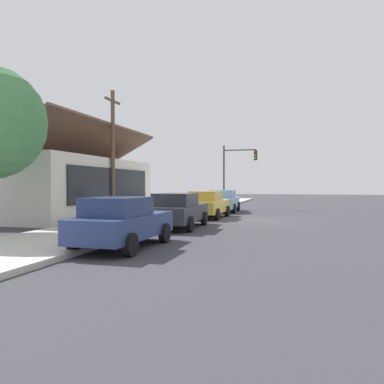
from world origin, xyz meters
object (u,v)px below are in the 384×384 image
Objects in this scene: car_skyblue at (224,201)px; traffic_light_main at (237,166)px; car_charcoal at (178,210)px; utility_pole_wooden at (113,151)px; car_mustard at (207,204)px; fire_hydrant_red at (197,207)px; car_navy at (122,222)px.

traffic_light_main is (3.97, -0.33, 2.68)m from car_skyblue.
utility_pole_wooden is at bearing 50.78° from car_charcoal.
car_mustard is 3.09m from fire_hydrant_red.
traffic_light_main is at bearing -7.22° from car_skyblue.
fire_hydrant_red is at bearing 7.23° from car_charcoal.
car_mustard is (11.32, -0.06, 0.00)m from car_navy.
car_skyblue is (10.87, -0.03, -0.00)m from car_charcoal.
fire_hydrant_red is at bearing 150.30° from car_skyblue.
utility_pole_wooden is at bearing 152.28° from traffic_light_main.
car_navy is 0.84× the size of traffic_light_main.
fire_hydrant_red is (8.27, 1.30, -0.32)m from car_charcoal.
car_charcoal is at bearing -171.04° from fire_hydrant_red.
car_navy is 0.92× the size of car_charcoal.
utility_pole_wooden reaches higher than fire_hydrant_red.
utility_pole_wooden is (4.07, 5.30, 3.11)m from car_charcoal.
fire_hydrant_red is (14.06, 1.33, -0.32)m from car_navy.
car_charcoal is 7.38m from utility_pole_wooden.
car_skyblue reaches higher than fire_hydrant_red.
car_mustard is 0.97× the size of car_skyblue.
car_mustard is at bearing 178.32° from traffic_light_main.
traffic_light_main is at bearing -0.10° from car_navy.
car_skyblue is 0.61× the size of utility_pole_wooden.
fire_hydrant_red is (2.74, 1.39, -0.32)m from car_mustard.
traffic_light_main is 0.69× the size of utility_pole_wooden.
car_mustard is 6.33× the size of fire_hydrant_red.
car_mustard is 6.39m from utility_pole_wooden.
car_charcoal is 10.87m from car_skyblue.
utility_pole_wooden is (-10.77, 5.66, 0.44)m from traffic_light_main.
car_navy and car_skyblue have the same top height.
fire_hydrant_red is at bearing 28.24° from car_mustard.
car_skyblue is (16.66, -0.00, 0.00)m from car_navy.
car_charcoal is at bearing 1.07° from car_navy.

